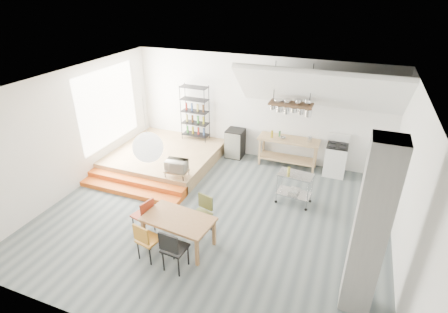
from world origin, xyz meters
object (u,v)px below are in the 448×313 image
at_px(rolling_cart, 295,184).
at_px(mini_fridge, 235,143).
at_px(stove, 336,159).
at_px(dining_table, 178,221).

xyz_separation_m(rolling_cart, mini_fridge, (-2.29, 1.97, -0.08)).
bearing_deg(rolling_cart, stove, 72.52).
xyz_separation_m(stove, dining_table, (-2.79, -4.41, 0.14)).
xyz_separation_m(stove, mini_fridge, (-3.11, 0.04, -0.02)).
height_order(dining_table, rolling_cart, rolling_cart).
distance_m(stove, mini_fridge, 3.11).
distance_m(stove, rolling_cart, 2.10).
bearing_deg(rolling_cart, mini_fridge, 144.76).
bearing_deg(dining_table, stove, 63.92).
distance_m(stove, dining_table, 5.22).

